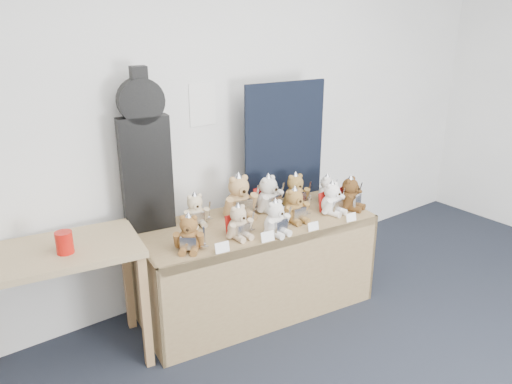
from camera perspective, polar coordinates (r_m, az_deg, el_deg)
room_shell at (r=3.56m, az=-6.11°, el=9.92°), size 6.00×6.00×6.00m
display_table at (r=3.46m, az=0.37°, el=-5.98°), size 1.71×0.90×0.68m
side_table at (r=3.10m, az=-21.81°, el=-8.24°), size 1.02×0.68×0.79m
guitar_case at (r=3.24m, az=-12.58°, el=4.30°), size 0.33×0.15×1.06m
navy_board at (r=3.76m, az=3.29°, el=5.76°), size 0.66×0.11×0.89m
red_cup at (r=2.96m, az=-21.05°, el=-5.41°), size 0.09×0.09×0.13m
teddy_front_far_left at (r=3.04m, az=-7.66°, el=-4.81°), size 0.21×0.21×0.26m
teddy_front_left at (r=3.18m, az=-1.99°, el=-3.57°), size 0.20×0.17×0.25m
teddy_front_centre at (r=3.23m, az=2.27°, el=-3.10°), size 0.22×0.18×0.26m
teddy_front_right at (r=3.43m, az=4.48°, el=-1.64°), size 0.22×0.18×0.27m
teddy_front_far_right at (r=3.59m, az=8.68°, el=-0.84°), size 0.22×0.19×0.27m
teddy_front_end at (r=3.69m, az=10.72°, el=-0.30°), size 0.23×0.21×0.28m
teddy_back_left at (r=3.39m, az=-6.94°, el=-2.15°), size 0.20×0.18×0.25m
teddy_back_centre_left at (r=3.49m, az=-1.92°, el=-0.68°), size 0.28×0.24×0.34m
teddy_back_centre_right at (r=3.58m, az=1.48°, el=-0.41°), size 0.25×0.23×0.30m
teddy_back_right at (r=3.69m, az=4.54°, el=0.05°), size 0.23×0.20×0.28m
teddy_back_end at (r=3.81m, az=8.17°, el=0.26°), size 0.20×0.18×0.24m
entry_card_a at (r=3.02m, az=-3.88°, el=-6.34°), size 0.09×0.03×0.07m
entry_card_b at (r=3.15m, az=1.35°, el=-5.11°), size 0.09×0.03×0.07m
entry_card_c at (r=3.32m, az=6.57°, el=-3.92°), size 0.08×0.03×0.06m
entry_card_d at (r=3.50m, az=10.82°, el=-2.85°), size 0.08×0.03×0.06m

